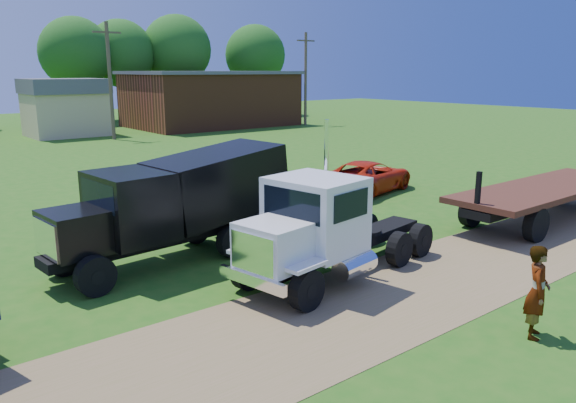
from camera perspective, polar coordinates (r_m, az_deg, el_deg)
ground at (r=14.96m, az=13.18°, el=-8.19°), size 140.00×140.00×0.00m
dirt_track at (r=14.96m, az=13.19°, el=-8.17°), size 120.00×4.20×0.01m
white_semi_tractor at (r=14.32m, az=3.08°, el=-2.89°), size 6.96×3.24×4.11m
black_dump_truck at (r=16.34m, az=-10.95°, el=0.14°), size 7.42×2.79×3.17m
orange_pickup at (r=25.51m, az=8.10°, el=2.55°), size 5.54×3.51×1.42m
flatbed_trailer at (r=22.44m, az=24.65°, el=0.72°), size 8.98×2.73×2.30m
spectator_a at (r=12.60m, az=24.00°, el=-8.38°), size 0.85×0.76×1.95m
spectator_b at (r=22.05m, az=-3.15°, el=1.73°), size 1.02×0.83×1.98m
brick_building at (r=56.60m, az=-7.86°, el=10.33°), size 15.40×10.40×5.30m
tan_shed at (r=50.84m, az=-21.66°, el=8.96°), size 6.20×5.40×4.70m
utility_poles at (r=46.71m, az=-17.63°, el=11.79°), size 42.20×0.28×9.00m
tree_row at (r=61.50m, az=-22.29°, el=13.64°), size 59.30×12.65×11.56m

